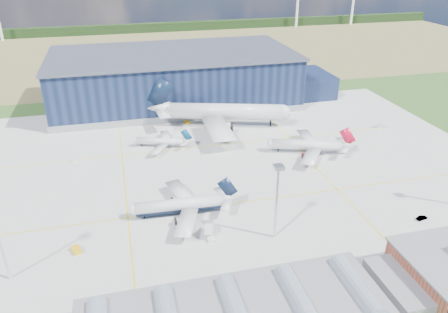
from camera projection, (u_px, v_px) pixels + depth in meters
The scene contains 18 objects.
ground at pixel (216, 190), 148.26m from camera, with size 600.00×600.00×0.00m, color #2E541F.
apron at pixel (210, 176), 156.95m from camera, with size 220.00×160.00×0.08m.
farmland at pixel (151, 51), 339.79m from camera, with size 600.00×220.00×0.01m, color olive.
treeline at pixel (143, 28), 407.68m from camera, with size 600.00×8.00×8.00m, color black.
hangar at pixel (179, 80), 226.30m from camera, with size 145.00×62.00×26.10m.
light_mast_center at pixel (277, 190), 117.55m from camera, with size 2.60×2.60×23.00m.
airliner_navy at pixel (179, 199), 132.19m from camera, with size 34.36×33.61×11.20m, color silver, non-canonical shape.
airliner_red at pixel (307, 140), 171.40m from camera, with size 35.12×34.36×11.45m, color silver, non-canonical shape.
airliner_widebody at pixel (225, 104), 195.17m from camera, with size 66.18×64.74×21.58m, color silver, non-canonical shape.
airliner_regional at pixel (160, 138), 177.38m from camera, with size 24.91×24.37×8.12m, color silver, non-canonical shape.
gse_tug_a at pixel (76, 250), 117.98m from camera, with size 2.00×3.27×1.36m, color gold.
gse_tug_b at pixel (183, 292), 103.77m from camera, with size 1.86×2.79×1.21m, color gold.
gse_van_b at pixel (383, 126), 197.10m from camera, with size 2.19×4.77×2.19m, color silver.
gse_tug_c at pixel (187, 122), 202.17m from camera, with size 1.77×2.83×1.24m, color gold.
gse_cart_b at pixel (75, 160), 166.97m from camera, with size 1.83×2.74×1.19m, color silver.
airstair at pixel (209, 231), 124.26m from camera, with size 1.89×4.73×3.03m, color silver.
car_a at pixel (396, 248), 118.91m from camera, with size 1.46×3.63×1.24m, color #99999E.
car_b at pixel (422, 218), 131.93m from camera, with size 1.28×3.68×1.21m, color #99999E.
Camera 1 is at (-28.81, -124.93, 75.34)m, focal length 35.00 mm.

